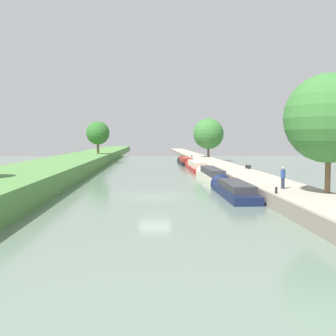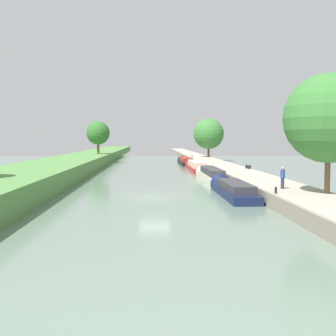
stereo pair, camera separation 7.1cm
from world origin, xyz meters
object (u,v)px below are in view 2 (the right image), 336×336
object	(u,v)px
narrowboat_black	(185,161)
person_walking	(283,177)
narrowboat_navy	(232,189)
park_bench	(248,166)
mooring_bollard_near	(276,190)
narrowboat_cream	(210,175)
narrowboat_red	(195,166)
mooring_bollard_far	(192,156)

from	to	relation	value
narrowboat_black	person_walking	size ratio (longest dim) A/B	8.42
narrowboat_navy	park_bench	world-z (taller)	park_bench
narrowboat_black	mooring_bollard_near	xyz separation A→B (m)	(1.99, -50.19, 0.67)
narrowboat_navy	mooring_bollard_near	world-z (taller)	mooring_bollard_near
narrowboat_cream	narrowboat_red	bearing A→B (deg)	89.95
park_bench	mooring_bollard_near	bearing A→B (deg)	-98.98
narrowboat_cream	person_walking	bearing A→B (deg)	-78.97
narrowboat_black	person_walking	world-z (taller)	person_walking
mooring_bollard_near	mooring_bollard_far	xyz separation A→B (m)	(0.00, 56.54, 0.00)
narrowboat_black	park_bench	distance (m)	27.18
narrowboat_black	mooring_bollard_near	size ratio (longest dim) A/B	31.06
mooring_bollard_near	mooring_bollard_far	distance (m)	56.54
mooring_bollard_near	narrowboat_navy	bearing A→B (deg)	105.72
narrowboat_cream	person_walking	xyz separation A→B (m)	(3.12, -15.99, 1.20)
narrowboat_cream	park_bench	distance (m)	7.41
narrowboat_black	person_walking	distance (m)	47.60
person_walking	park_bench	distance (m)	21.05
narrowboat_navy	person_walking	world-z (taller)	person_walking
mooring_bollard_far	park_bench	bearing A→B (deg)	-83.53
narrowboat_red	narrowboat_navy	bearing A→B (deg)	-90.04
narrowboat_black	mooring_bollard_near	bearing A→B (deg)	-87.73
narrowboat_red	mooring_bollard_far	bearing A→B (deg)	85.42
person_walking	narrowboat_black	bearing A→B (deg)	94.02
narrowboat_black	park_bench	bearing A→B (deg)	-77.83
narrowboat_black	person_walking	xyz separation A→B (m)	(3.33, -47.47, 1.31)
narrowboat_cream	mooring_bollard_near	xyz separation A→B (m)	(1.78, -18.71, 0.55)
narrowboat_red	mooring_bollard_near	xyz separation A→B (m)	(1.76, -34.50, 0.59)
narrowboat_red	park_bench	size ratio (longest dim) A/B	9.69
narrowboat_black	mooring_bollard_near	world-z (taller)	mooring_bollard_near
narrowboat_navy	narrowboat_red	distance (m)	28.16
mooring_bollard_far	narrowboat_black	bearing A→B (deg)	-107.44
narrowboat_navy	park_bench	bearing A→B (deg)	72.29
narrowboat_navy	narrowboat_black	xyz separation A→B (m)	(-0.21, 43.85, 0.01)
park_bench	narrowboat_red	bearing A→B (deg)	116.83
mooring_bollard_far	park_bench	size ratio (longest dim) A/B	0.30
narrowboat_black	person_walking	bearing A→B (deg)	-85.98
narrowboat_cream	mooring_bollard_near	distance (m)	18.81
narrowboat_navy	mooring_bollard_near	bearing A→B (deg)	-74.28
mooring_bollard_far	narrowboat_navy	bearing A→B (deg)	-92.04
narrowboat_navy	person_walking	bearing A→B (deg)	-49.17
narrowboat_navy	narrowboat_black	size ratio (longest dim) A/B	0.82
narrowboat_navy	mooring_bollard_far	xyz separation A→B (m)	(1.79, 50.19, 0.68)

